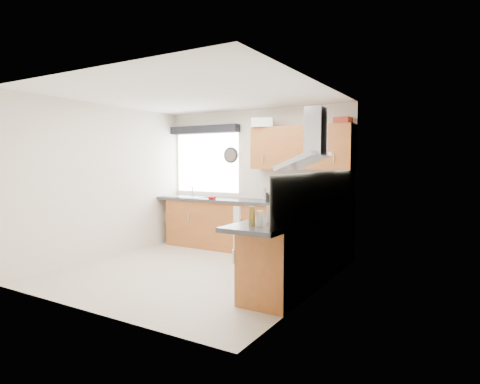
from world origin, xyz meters
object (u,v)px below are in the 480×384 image
Objects in this scene: oven at (301,250)px; extractor_hood at (310,146)px; upper_cabinets at (301,148)px; washing_machine at (240,227)px.

oven is 1.09× the size of extractor_hood.
washing_machine is at bearing -174.55° from upper_cabinets.
oven is 1.03× the size of washing_machine.
extractor_hood is at bearing -17.55° from washing_machine.
extractor_hood is 0.94× the size of washing_machine.
upper_cabinets is 2.06× the size of washing_machine.
extractor_hood is at bearing -0.00° from oven.
upper_cabinets is (-0.65, 1.33, 0.03)m from extractor_hood.
upper_cabinets is at bearing 22.78° from washing_machine.
oven is 0.50× the size of upper_cabinets.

